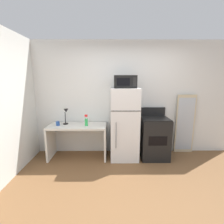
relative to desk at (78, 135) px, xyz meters
name	(u,v)px	position (x,y,z in m)	size (l,w,h in m)	color
ground_plane	(137,197)	(1.13, -1.34, -0.53)	(12.00, 12.00, 0.00)	brown
wall_back_white	(127,98)	(1.13, 0.36, 0.77)	(5.00, 0.10, 2.60)	silver
desk	(78,135)	(0.00, 0.00, 0.00)	(1.27, 0.57, 0.75)	silver
desk_lamp	(66,114)	(-0.26, 0.07, 0.46)	(0.14, 0.12, 0.35)	black
coffee_mug	(58,123)	(-0.42, -0.03, 0.27)	(0.08, 0.08, 0.10)	#264C99
spray_bottle	(86,121)	(0.21, -0.05, 0.32)	(0.06, 0.06, 0.25)	green
refrigerator	(124,124)	(1.04, -0.02, 0.25)	(0.60, 0.63, 1.56)	white
microwave	(125,82)	(1.04, -0.04, 1.16)	(0.46, 0.35, 0.26)	black
oven_range	(154,137)	(1.71, -0.01, -0.07)	(0.60, 0.61, 1.10)	black
leaning_mirror	(185,124)	(2.50, 0.25, 0.17)	(0.44, 0.03, 1.40)	#C6B793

